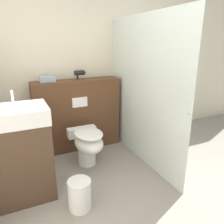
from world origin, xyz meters
The scene contains 9 objects.
ground_plane centered at (0.00, 0.00, 0.00)m, with size 12.00×12.00×0.00m, color gray.
wall_back centered at (0.00, 1.87, 1.25)m, with size 8.00×0.06×2.50m.
partition_panel centered at (-0.27, 1.65, 0.53)m, with size 1.27×0.30×1.05m.
shower_glass centered at (0.42, 0.96, 0.95)m, with size 0.04×1.77×1.90m.
toilet centered at (-0.31, 1.07, 0.31)m, with size 0.39×0.60×0.49m.
sink_vanity centered at (-1.12, 0.78, 0.49)m, with size 0.60×0.47×1.12m.
hair_drier centered at (-0.19, 1.69, 1.15)m, with size 0.18×0.07×0.13m.
folded_towel centered at (-0.66, 1.66, 1.09)m, with size 0.21×0.13×0.08m.
waste_bin centered at (-0.65, 0.35, 0.15)m, with size 0.23×0.23×0.31m.
Camera 1 is at (-1.11, -1.40, 1.56)m, focal length 35.00 mm.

